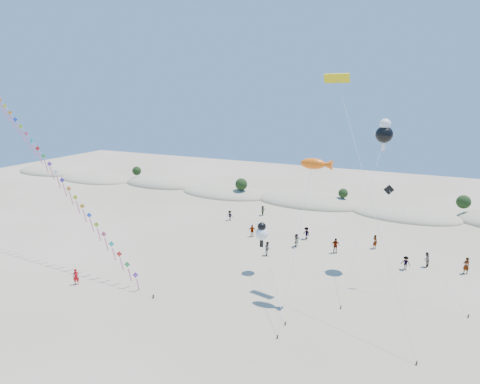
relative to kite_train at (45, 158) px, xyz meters
The scene contains 10 objects.
ground 26.81m from the kite_train, 25.72° to the right, with size 160.00×160.00×0.00m, color gray.
dune_ridge 43.04m from the kite_train, 56.56° to the left, with size 145.30×11.49×5.57m.
kite_train is the anchor object (origin of this frame).
fish_kite 31.04m from the kite_train, ahead, with size 2.81×8.27×13.24m.
cartoon_kite_low 26.24m from the kite_train, 12.35° to the left, with size 6.40×9.51×5.55m.
cartoon_kite_high 37.65m from the kite_train, 18.78° to the left, with size 2.51×11.86×16.22m.
parafoil_kite 33.26m from the kite_train, 10.27° to the left, with size 10.15×10.75×20.50m.
dark_kite 39.52m from the kite_train, 10.31° to the left, with size 8.13×3.91×10.26m.
flyer_foreground 14.84m from the kite_train, 30.41° to the right, with size 0.61×0.40×1.67m, color red.
beachgoers 33.83m from the kite_train, 28.93° to the left, with size 31.80×15.82×1.87m.
Camera 1 is at (17.46, -21.42, 18.89)m, focal length 30.00 mm.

